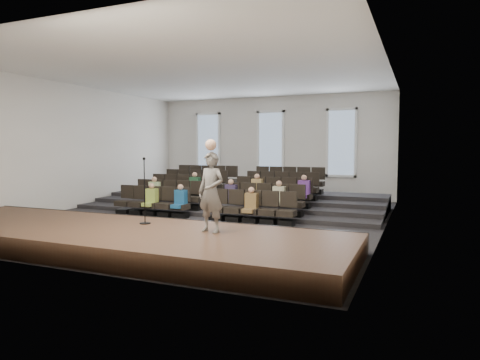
% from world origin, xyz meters
% --- Properties ---
extents(ground, '(14.00, 14.00, 0.00)m').
position_xyz_m(ground, '(0.00, 0.00, 0.00)').
color(ground, black).
rests_on(ground, ground).
extents(ceiling, '(12.00, 14.00, 0.02)m').
position_xyz_m(ceiling, '(0.00, 0.00, 5.01)').
color(ceiling, white).
rests_on(ceiling, ground).
extents(wall_back, '(12.00, 0.04, 5.00)m').
position_xyz_m(wall_back, '(0.00, 7.02, 2.50)').
color(wall_back, silver).
rests_on(wall_back, ground).
extents(wall_front, '(12.00, 0.04, 5.00)m').
position_xyz_m(wall_front, '(0.00, -7.02, 2.50)').
color(wall_front, silver).
rests_on(wall_front, ground).
extents(wall_left, '(0.04, 14.00, 5.00)m').
position_xyz_m(wall_left, '(-6.02, 0.00, 2.50)').
color(wall_left, silver).
rests_on(wall_left, ground).
extents(wall_right, '(0.04, 14.00, 5.00)m').
position_xyz_m(wall_right, '(6.02, 0.00, 2.50)').
color(wall_right, silver).
rests_on(wall_right, ground).
extents(stage, '(11.80, 3.60, 0.50)m').
position_xyz_m(stage, '(0.00, -5.10, 0.25)').
color(stage, '#3E291A').
rests_on(stage, ground).
extents(stage_lip, '(11.80, 0.06, 0.52)m').
position_xyz_m(stage_lip, '(0.00, -3.33, 0.25)').
color(stage_lip, black).
rests_on(stage_lip, ground).
extents(risers, '(11.80, 4.80, 0.60)m').
position_xyz_m(risers, '(0.00, 3.17, 0.20)').
color(risers, black).
rests_on(risers, ground).
extents(seating_rows, '(6.80, 4.70, 1.67)m').
position_xyz_m(seating_rows, '(-0.00, 1.54, 0.68)').
color(seating_rows, black).
rests_on(seating_rows, ground).
extents(windows, '(8.44, 0.10, 3.24)m').
position_xyz_m(windows, '(0.00, 6.95, 2.70)').
color(windows, white).
rests_on(windows, wall_back).
extents(audience, '(6.05, 2.64, 1.10)m').
position_xyz_m(audience, '(0.35, 0.45, 0.83)').
color(audience, '#A3BF4C').
rests_on(audience, seating_rows).
extents(speaker, '(0.74, 0.56, 1.85)m').
position_xyz_m(speaker, '(2.51, -4.62, 1.43)').
color(speaker, slate).
rests_on(speaker, stage).
extents(mic_stand, '(0.29, 0.29, 1.71)m').
position_xyz_m(mic_stand, '(0.45, -4.30, 1.01)').
color(mic_stand, black).
rests_on(mic_stand, stage).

